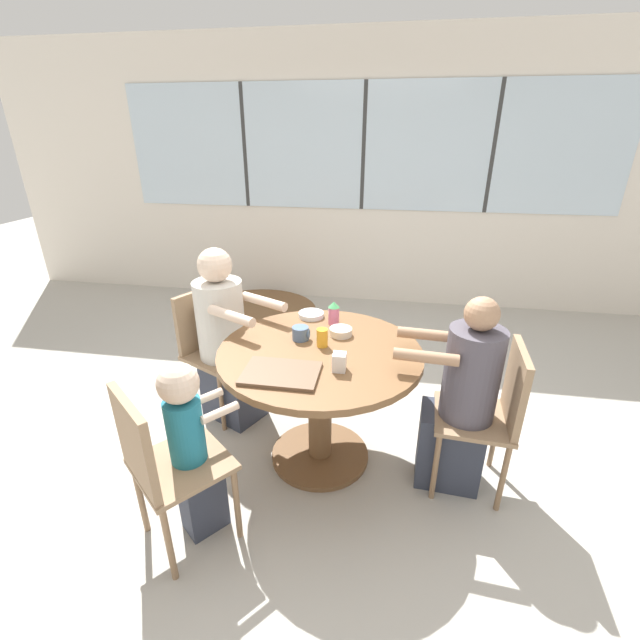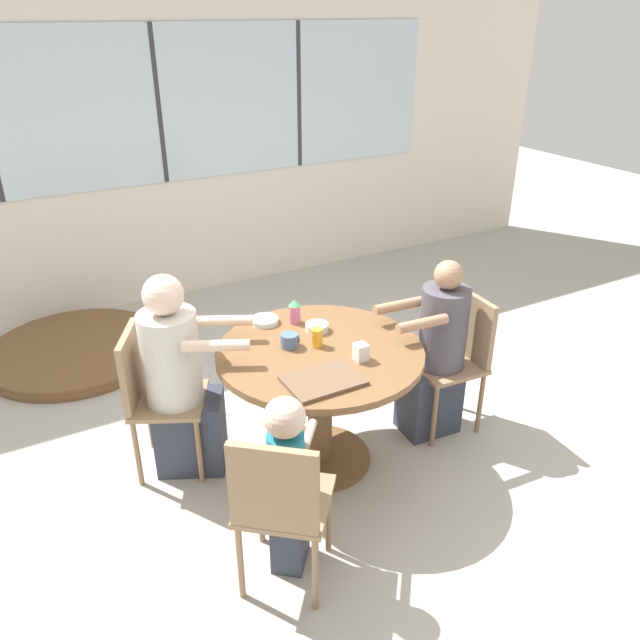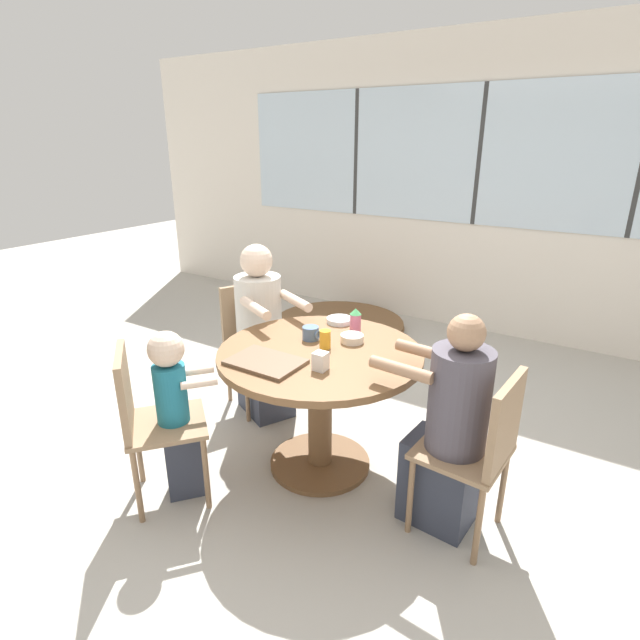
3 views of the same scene
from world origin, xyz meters
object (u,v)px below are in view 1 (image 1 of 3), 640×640
(chair_for_man_blue_shirt, at_px, (210,341))
(person_woman_green_shirt, at_px, (460,405))
(chair_for_woman_green_shirt, at_px, (493,407))
(chair_for_toddler, at_px, (160,459))
(person_man_blue_shirt, at_px, (226,345))
(folded_table_stack, at_px, (255,314))
(bowl_cereal, at_px, (311,315))
(person_toddler, at_px, (193,451))
(coffee_mug, at_px, (301,333))
(bowl_white_shallow, at_px, (341,332))
(milk_carton_small, at_px, (339,362))
(juice_glass, at_px, (322,338))
(sippy_cup, at_px, (334,313))

(chair_for_man_blue_shirt, xyz_separation_m, person_woman_green_shirt, (1.62, -0.48, -0.01))
(chair_for_woman_green_shirt, height_order, chair_for_toddler, same)
(person_man_blue_shirt, height_order, folded_table_stack, person_man_blue_shirt)
(chair_for_woman_green_shirt, relative_size, chair_for_toddler, 1.00)
(chair_for_woman_green_shirt, xyz_separation_m, chair_for_toddler, (-1.54, -0.65, 0.00))
(chair_for_toddler, bearing_deg, person_woman_green_shirt, 65.40)
(bowl_cereal, bearing_deg, chair_for_man_blue_shirt, -178.23)
(person_toddler, xyz_separation_m, bowl_cereal, (0.37, 1.05, 0.28))
(chair_for_woman_green_shirt, height_order, coffee_mug, chair_for_woman_green_shirt)
(person_woman_green_shirt, distance_m, bowl_white_shallow, 0.78)
(chair_for_man_blue_shirt, relative_size, person_woman_green_shirt, 0.77)
(chair_for_man_blue_shirt, xyz_separation_m, folded_table_stack, (-0.21, 1.59, -0.48))
(folded_table_stack, bearing_deg, milk_carton_small, -61.76)
(chair_for_man_blue_shirt, distance_m, juice_glass, 0.97)
(juice_glass, relative_size, folded_table_stack, 0.08)
(chair_for_woman_green_shirt, distance_m, person_woman_green_shirt, 0.16)
(chair_for_man_blue_shirt, relative_size, folded_table_stack, 0.65)
(sippy_cup, distance_m, juice_glass, 0.31)
(milk_carton_small, bearing_deg, chair_for_man_blue_shirt, 147.66)
(bowl_white_shallow, bearing_deg, person_man_blue_shirt, 169.82)
(bowl_cereal, bearing_deg, person_toddler, -109.56)
(chair_for_toddler, relative_size, coffee_mug, 8.63)
(chair_for_toddler, height_order, sippy_cup, sippy_cup)
(bowl_cereal, bearing_deg, milk_carton_small, -67.58)
(chair_for_man_blue_shirt, bearing_deg, coffee_mug, 92.80)
(chair_for_woman_green_shirt, bearing_deg, bowl_cereal, 68.92)
(chair_for_toddler, distance_m, folded_table_stack, 2.81)
(milk_carton_small, height_order, bowl_cereal, milk_carton_small)
(milk_carton_small, relative_size, folded_table_stack, 0.07)
(sippy_cup, relative_size, bowl_cereal, 0.91)
(chair_for_woman_green_shirt, distance_m, person_toddler, 1.54)
(chair_for_man_blue_shirt, bearing_deg, folded_table_stack, -146.40)
(bowl_cereal, bearing_deg, chair_for_toddler, -111.89)
(sippy_cup, bearing_deg, person_man_blue_shirt, -178.97)
(coffee_mug, relative_size, bowl_cereal, 0.62)
(coffee_mug, relative_size, milk_carton_small, 1.07)
(person_man_blue_shirt, distance_m, person_toddler, 0.98)
(juice_glass, bearing_deg, chair_for_toddler, -128.10)
(person_woman_green_shirt, xyz_separation_m, person_man_blue_shirt, (-1.47, 0.40, 0.03))
(milk_carton_small, bearing_deg, person_toddler, -147.43)
(coffee_mug, xyz_separation_m, bowl_cereal, (-0.00, 0.33, -0.02))
(juice_glass, bearing_deg, chair_for_woman_green_shirt, -7.12)
(coffee_mug, bearing_deg, folded_table_stack, 115.91)
(person_man_blue_shirt, xyz_separation_m, folded_table_stack, (-0.35, 1.66, -0.50))
(coffee_mug, relative_size, bowl_white_shallow, 0.76)
(chair_for_woman_green_shirt, relative_size, bowl_cereal, 5.40)
(bowl_cereal, bearing_deg, folded_table_stack, 120.46)
(chair_for_woman_green_shirt, xyz_separation_m, bowl_white_shallow, (-0.85, 0.27, 0.25))
(chair_for_toddler, height_order, person_toddler, person_toddler)
(bowl_cereal, bearing_deg, coffee_mug, -89.82)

